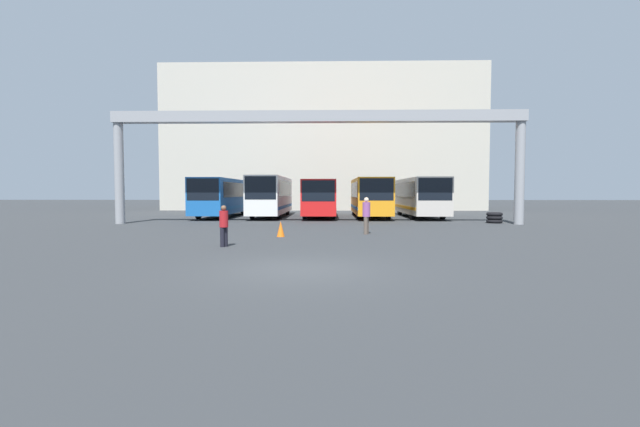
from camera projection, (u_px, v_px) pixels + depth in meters
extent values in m
plane|color=#2D3033|center=(299.00, 269.00, 11.46)|extent=(200.00, 200.00, 0.00)
cube|color=#B7B2A3|center=(323.00, 143.00, 53.17)|extent=(36.68, 12.00, 16.39)
cylinder|color=gray|center=(119.00, 174.00, 27.85)|extent=(0.60, 0.60, 6.55)
cylinder|color=gray|center=(520.00, 173.00, 27.24)|extent=(0.60, 0.60, 6.55)
cube|color=gray|center=(317.00, 117.00, 27.37)|extent=(26.47, 0.80, 0.70)
cube|color=#1959A5|center=(223.00, 196.00, 35.77)|extent=(2.50, 11.12, 2.79)
cube|color=black|center=(203.00, 189.00, 30.22)|extent=(2.30, 0.06, 1.56)
cube|color=black|center=(223.00, 190.00, 35.75)|extent=(2.53, 9.45, 1.17)
cube|color=#1966B2|center=(223.00, 207.00, 35.82)|extent=(2.53, 10.57, 0.24)
cylinder|color=black|center=(198.00, 213.00, 32.76)|extent=(0.28, 0.93, 0.93)
cylinder|color=black|center=(227.00, 213.00, 32.70)|extent=(0.28, 0.93, 0.93)
cylinder|color=black|center=(219.00, 210.00, 38.97)|extent=(0.28, 0.93, 0.93)
cylinder|color=black|center=(243.00, 210.00, 38.92)|extent=(0.28, 0.93, 0.93)
cube|color=silver|center=(271.00, 195.00, 35.75)|extent=(2.41, 11.27, 2.94)
cube|color=black|center=(260.00, 188.00, 30.11)|extent=(2.22, 0.06, 1.65)
cube|color=black|center=(271.00, 188.00, 35.72)|extent=(2.44, 9.58, 1.24)
cube|color=#1966B2|center=(271.00, 206.00, 35.80)|extent=(2.44, 10.71, 0.24)
cylinder|color=black|center=(252.00, 213.00, 32.69)|extent=(0.28, 0.92, 0.92)
cylinder|color=black|center=(279.00, 213.00, 32.64)|extent=(0.28, 0.92, 0.92)
cylinder|color=black|center=(265.00, 210.00, 38.99)|extent=(0.28, 0.92, 0.92)
cylinder|color=black|center=(288.00, 210.00, 38.94)|extent=(0.28, 0.92, 0.92)
cube|color=red|center=(320.00, 197.00, 35.09)|extent=(2.54, 10.14, 2.65)
cube|color=black|center=(318.00, 191.00, 30.03)|extent=(2.33, 0.06, 1.48)
cube|color=black|center=(320.00, 191.00, 35.07)|extent=(2.57, 8.62, 1.11)
cube|color=red|center=(320.00, 207.00, 35.13)|extent=(2.57, 9.63, 0.24)
cylinder|color=black|center=(304.00, 213.00, 32.34)|extent=(0.28, 1.03, 1.03)
cylinder|color=black|center=(334.00, 213.00, 32.29)|extent=(0.28, 1.03, 1.03)
cylinder|color=black|center=(308.00, 209.00, 38.01)|extent=(0.28, 1.03, 1.03)
cylinder|color=black|center=(333.00, 210.00, 37.96)|extent=(0.28, 1.03, 1.03)
cube|color=orange|center=(370.00, 196.00, 35.00)|extent=(2.59, 10.15, 2.79)
cube|color=black|center=(377.00, 189.00, 29.93)|extent=(2.38, 0.06, 1.56)
cube|color=black|center=(370.00, 190.00, 34.97)|extent=(2.62, 8.63, 1.17)
cube|color=#1966B2|center=(370.00, 207.00, 35.04)|extent=(2.62, 9.64, 0.24)
cylinder|color=black|center=(358.00, 212.00, 32.25)|extent=(0.28, 1.09, 1.09)
cylinder|color=black|center=(388.00, 212.00, 32.19)|extent=(0.28, 1.09, 1.09)
cylinder|color=black|center=(354.00, 209.00, 37.92)|extent=(0.28, 1.09, 1.09)
cylinder|color=black|center=(380.00, 209.00, 37.87)|extent=(0.28, 1.09, 1.09)
cube|color=beige|center=(419.00, 196.00, 35.10)|extent=(2.58, 10.55, 2.81)
cube|color=black|center=(435.00, 189.00, 29.83)|extent=(2.38, 0.06, 1.57)
cube|color=black|center=(420.00, 190.00, 35.07)|extent=(2.61, 8.97, 1.18)
cube|color=orange|center=(419.00, 207.00, 35.15)|extent=(2.61, 10.02, 0.24)
cylinder|color=black|center=(412.00, 213.00, 32.24)|extent=(0.28, 0.99, 0.99)
cylinder|color=black|center=(443.00, 213.00, 32.19)|extent=(0.28, 0.99, 0.99)
cylinder|color=black|center=(400.00, 210.00, 38.14)|extent=(0.28, 0.99, 0.99)
cylinder|color=black|center=(425.00, 210.00, 38.09)|extent=(0.28, 0.99, 0.99)
cylinder|color=brown|center=(366.00, 226.00, 20.94)|extent=(0.20, 0.20, 0.86)
cylinder|color=brown|center=(367.00, 225.00, 21.09)|extent=(0.20, 0.20, 0.86)
cylinder|color=#8C4C8C|center=(366.00, 209.00, 20.97)|extent=(0.38, 0.38, 0.72)
sphere|color=beige|center=(366.00, 200.00, 20.95)|extent=(0.23, 0.23, 0.23)
cylinder|color=black|center=(226.00, 237.00, 16.23)|extent=(0.17, 0.17, 0.75)
cylinder|color=black|center=(222.00, 237.00, 16.12)|extent=(0.17, 0.17, 0.75)
cylinder|color=#A5191E|center=(224.00, 219.00, 16.14)|extent=(0.33, 0.33, 0.62)
sphere|color=brown|center=(224.00, 208.00, 16.12)|extent=(0.20, 0.20, 0.20)
cone|color=orange|center=(281.00, 229.00, 19.83)|extent=(0.37, 0.37, 0.72)
torus|color=black|center=(494.00, 221.00, 28.57)|extent=(1.04, 1.04, 0.24)
torus|color=black|center=(494.00, 218.00, 28.55)|extent=(1.04, 1.04, 0.24)
torus|color=black|center=(495.00, 214.00, 28.54)|extent=(1.04, 1.04, 0.24)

